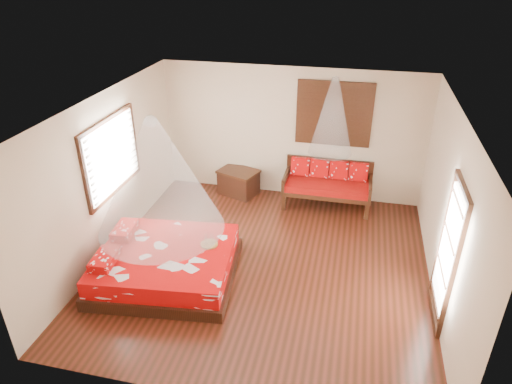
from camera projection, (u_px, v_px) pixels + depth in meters
The scene contains 10 objects.
room at pixel (265, 194), 7.21m from camera, with size 5.54×5.54×2.84m.
bed at pixel (165, 263), 7.49m from camera, with size 2.41×2.23×0.65m.
daybed at pixel (328, 182), 9.51m from camera, with size 1.81×0.81×0.95m.
storage_chest at pixel (239, 182), 10.06m from camera, with size 0.97×0.84×0.56m.
shutter_panel at pixel (334, 114), 9.15m from camera, with size 1.52×0.06×1.32m.
window_left at pixel (112, 156), 7.78m from camera, with size 0.10×1.74×1.34m.
glazed_door at pixel (447, 255), 6.31m from camera, with size 0.08×1.02×2.16m.
wine_tray at pixel (209, 242), 7.50m from camera, with size 0.29×0.29×0.23m.
mosquito_net_main at pixel (157, 176), 6.74m from camera, with size 1.95×1.95×1.80m, color white.
mosquito_net_daybed at pixel (333, 116), 8.70m from camera, with size 0.85×0.85×1.50m, color white.
Camera 1 is at (1.29, -6.23, 4.80)m, focal length 32.00 mm.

